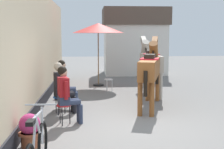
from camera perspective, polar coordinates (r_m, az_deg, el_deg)
ground_plane at (r=10.22m, az=1.54°, el=-4.53°), size 40.00×40.00×0.00m
pub_facade_wall at (r=8.61m, az=-14.57°, el=3.34°), size 0.34×14.00×3.40m
distant_cottage at (r=16.73m, az=4.17°, el=6.31°), size 3.40×2.60×3.50m
seated_visitor_near at (r=7.30m, az=-8.48°, el=-3.22°), size 0.61×0.48×1.39m
seated_visitor_middle at (r=8.26m, az=-9.31°, el=-2.00°), size 0.61×0.49×1.39m
seated_visitor_far at (r=9.01m, az=-8.75°, el=-1.21°), size 0.61×0.49×1.39m
saddled_horse_near at (r=8.99m, az=7.12°, el=1.26°), size 1.12×2.91×2.06m
saddled_horse_far at (r=11.00m, az=7.04°, el=2.37°), size 0.50×3.00×2.06m
flower_planter_near at (r=6.08m, az=-14.99°, el=-9.85°), size 0.43×0.43×0.64m
cafe_parasol at (r=12.65m, az=-2.58°, el=8.52°), size 2.10×2.10×2.58m
spare_stool_white at (r=11.53m, az=-0.62°, el=-1.13°), size 0.32×0.32×0.46m
satchel_bag at (r=10.23m, az=-9.82°, el=-4.04°), size 0.30×0.26×0.20m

